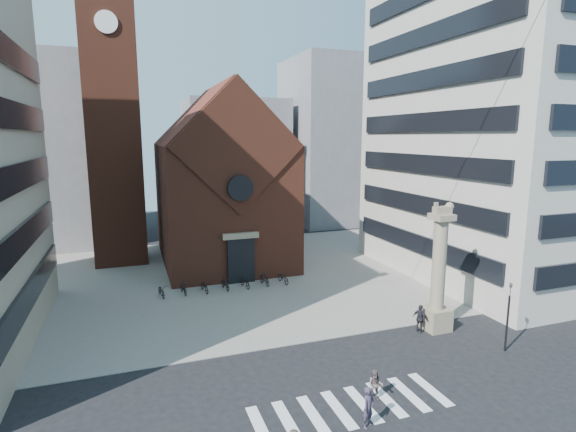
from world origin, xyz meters
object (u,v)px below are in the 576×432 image
(lion_column, at_px, (438,280))
(pedestrian_0, at_px, (368,407))
(traffic_light, at_px, (508,315))
(pedestrian_1, at_px, (376,385))
(scooter_0, at_px, (161,291))
(pedestrian_2, at_px, (420,319))

(lion_column, distance_m, pedestrian_0, 12.36)
(traffic_light, relative_size, pedestrian_0, 2.27)
(pedestrian_0, distance_m, pedestrian_1, 2.20)
(pedestrian_1, xyz_separation_m, scooter_0, (-8.88, 18.36, -0.23))
(lion_column, relative_size, scooter_0, 4.52)
(pedestrian_0, distance_m, scooter_0, 21.43)
(scooter_0, bearing_deg, pedestrian_0, -78.19)
(pedestrian_0, bearing_deg, pedestrian_2, 13.73)
(pedestrian_2, distance_m, scooter_0, 20.06)
(pedestrian_0, height_order, pedestrian_2, pedestrian_0)
(pedestrian_0, relative_size, scooter_0, 0.99)
(lion_column, height_order, traffic_light, lion_column)
(traffic_light, bearing_deg, pedestrian_2, 129.00)
(pedestrian_1, height_order, scooter_0, pedestrian_1)
(pedestrian_0, bearing_deg, scooter_0, 81.43)
(traffic_light, relative_size, pedestrian_1, 2.73)
(pedestrian_1, bearing_deg, scooter_0, 151.88)
(pedestrian_1, relative_size, pedestrian_2, 0.84)
(lion_column, bearing_deg, scooter_0, 143.60)
(pedestrian_2, bearing_deg, pedestrian_0, 110.75)
(lion_column, distance_m, pedestrian_2, 2.81)
(pedestrian_2, bearing_deg, traffic_light, -163.04)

